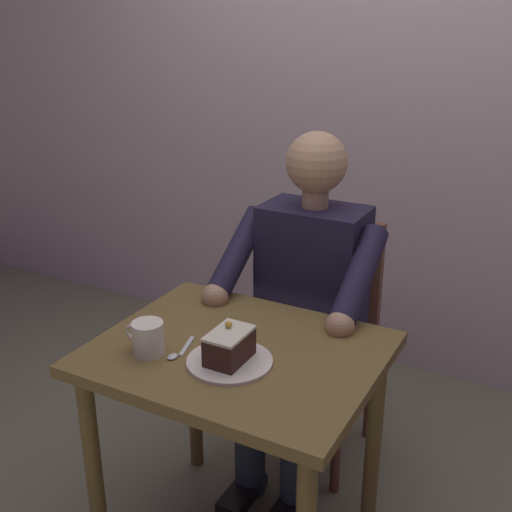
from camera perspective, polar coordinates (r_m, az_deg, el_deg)
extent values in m
cube|color=#C3AEB2|center=(2.89, 13.02, 18.32)|extent=(6.40, 0.12, 3.00)
cube|color=brown|center=(1.82, -1.70, -8.87)|extent=(0.80, 0.65, 0.04)
cylinder|color=brown|center=(2.02, -14.52, -18.35)|extent=(0.05, 0.05, 0.71)
cylinder|color=brown|center=(2.11, 10.64, -16.06)|extent=(0.05, 0.05, 0.71)
cylinder|color=brown|center=(2.35, -5.65, -11.44)|extent=(0.05, 0.05, 0.71)
cube|color=brown|center=(2.38, 5.11, -8.50)|extent=(0.42, 0.42, 0.04)
cube|color=brown|center=(2.44, 7.08, -1.50)|extent=(0.38, 0.04, 0.45)
cylinder|color=brown|center=(2.31, 7.33, -16.23)|extent=(0.04, 0.04, 0.44)
cylinder|color=brown|center=(2.43, -0.82, -13.90)|extent=(0.04, 0.04, 0.44)
cylinder|color=brown|center=(2.59, 10.31, -11.84)|extent=(0.04, 0.04, 0.44)
cylinder|color=brown|center=(2.70, 2.96, -10.03)|extent=(0.04, 0.04, 0.44)
cube|color=#211C34|center=(2.24, 5.15, -2.22)|extent=(0.36, 0.22, 0.54)
sphere|color=tan|center=(2.11, 5.52, 8.45)|extent=(0.21, 0.21, 0.21)
cylinder|color=tan|center=(2.14, 5.41, 5.23)|extent=(0.09, 0.09, 0.06)
cylinder|color=#211C34|center=(2.00, 9.44, -1.64)|extent=(0.08, 0.33, 0.26)
sphere|color=tan|center=(1.91, 7.63, -6.29)|extent=(0.09, 0.09, 0.09)
cylinder|color=#211C34|center=(2.17, -1.57, 0.48)|extent=(0.08, 0.33, 0.26)
sphere|color=tan|center=(2.08, -3.74, -3.69)|extent=(0.09, 0.09, 0.09)
cylinder|color=#28373F|center=(2.24, 5.80, -10.59)|extent=(0.13, 0.38, 0.14)
cylinder|color=#28373F|center=(2.31, 1.62, -9.52)|extent=(0.13, 0.38, 0.14)
cylinder|color=#28373F|center=(2.24, 3.69, -17.78)|extent=(0.11, 0.11, 0.42)
cube|color=black|center=(2.32, 2.90, -22.17)|extent=(0.09, 0.22, 0.05)
cylinder|color=#28373F|center=(2.30, -0.55, -16.48)|extent=(0.11, 0.11, 0.42)
cube|color=black|center=(2.38, -1.27, -20.79)|extent=(0.09, 0.22, 0.05)
cylinder|color=silver|center=(1.74, -2.41, -9.54)|extent=(0.24, 0.24, 0.01)
cube|color=#351D17|center=(1.72, -2.43, -8.29)|extent=(0.09, 0.14, 0.08)
cube|color=beige|center=(1.70, -2.45, -7.03)|extent=(0.09, 0.14, 0.01)
sphere|color=gold|center=(1.71, -2.51, -6.23)|extent=(0.02, 0.02, 0.02)
cylinder|color=silver|center=(1.79, -9.77, -7.36)|extent=(0.09, 0.09, 0.10)
torus|color=silver|center=(1.82, -11.20, -6.79)|extent=(0.05, 0.01, 0.05)
cylinder|color=black|center=(1.77, -9.85, -6.17)|extent=(0.08, 0.08, 0.01)
cube|color=silver|center=(1.83, -6.30, -8.14)|extent=(0.04, 0.11, 0.01)
ellipsoid|color=silver|center=(1.78, -7.59, -9.04)|extent=(0.03, 0.04, 0.01)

